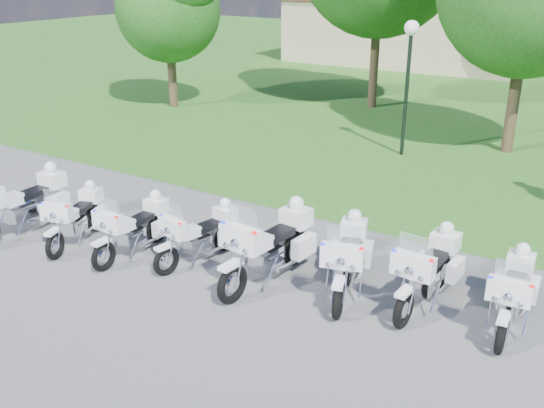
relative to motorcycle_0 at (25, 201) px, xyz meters
The scene contains 12 objects.
ground 4.65m from the motorcycle_0, 13.50° to the left, with size 100.00×100.00×0.00m, color slate.
grass_lawn 28.43m from the motorcycle_0, 80.97° to the left, with size 100.00×48.00×0.01m, color #2B6720.
motorcycle_0 is the anchor object (origin of this frame).
motorcycle_1 1.38m from the motorcycle_0, 10.35° to the left, with size 1.11×2.05×1.43m.
motorcycle_2 2.88m from the motorcycle_0, ahead, with size 0.71×2.15×1.45m.
motorcycle_3 4.30m from the motorcycle_0, 12.55° to the left, with size 0.97×2.09×1.42m.
motorcycle_4 5.88m from the motorcycle_0, ahead, with size 1.01×2.62×1.76m.
motorcycle_5 7.33m from the motorcycle_0, 10.94° to the left, with size 1.21×2.31×1.59m.
motorcycle_6 8.76m from the motorcycle_0, 11.42° to the left, with size 0.85×2.35×1.58m.
motorcycle_7 10.15m from the motorcycle_0, 10.13° to the left, with size 0.79×2.19×1.47m.
lamp_post 11.49m from the motorcycle_0, 63.67° to the left, with size 0.44×0.44×4.09m.
building_west 29.14m from the motorcycle_0, 93.03° to the left, with size 14.56×8.32×4.10m.
Camera 1 is at (6.78, -8.74, 5.60)m, focal length 40.00 mm.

